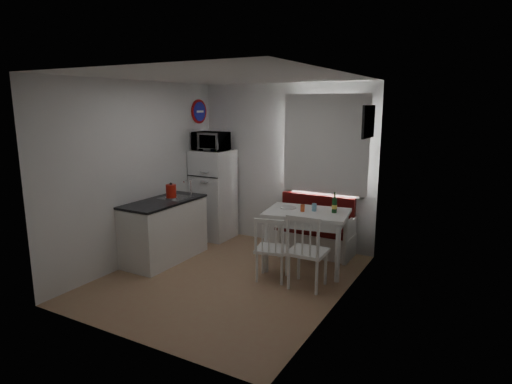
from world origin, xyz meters
TOP-DOWN VIEW (x-y plane):
  - floor at (0.00, 0.00)m, footprint 3.00×3.50m
  - ceiling at (0.00, 0.00)m, footprint 3.00×3.50m
  - wall_back at (0.00, 1.75)m, footprint 3.00×0.02m
  - wall_front at (0.00, -1.75)m, footprint 3.00×0.02m
  - wall_left at (-1.50, 0.00)m, footprint 0.02×3.50m
  - wall_right at (1.50, 0.00)m, footprint 0.02×3.50m
  - window at (0.70, 1.72)m, footprint 1.22×0.06m
  - curtain at (0.70, 1.65)m, footprint 1.35×0.02m
  - kitchen_counter at (-1.20, 0.16)m, footprint 0.62×1.32m
  - wall_sign at (-1.47, 1.45)m, footprint 0.03×0.40m
  - picture_frame at (1.48, 1.10)m, footprint 0.04×0.52m
  - bench at (0.61, 1.51)m, footprint 1.24×0.48m
  - dining_table at (0.77, 0.83)m, footprint 1.21×0.94m
  - chair_left at (0.52, 0.18)m, footprint 0.48×0.47m
  - chair_right at (1.02, 0.16)m, footprint 0.47×0.45m
  - fridge at (-1.18, 1.40)m, footprint 0.61×0.61m
  - microwave at (-1.18, 1.35)m, footprint 0.55×0.37m
  - kettle at (-1.15, 0.27)m, footprint 0.18×0.18m
  - wine_bottle at (1.12, 0.93)m, footprint 0.07×0.07m
  - drinking_glass_orange at (0.72, 0.78)m, footprint 0.06×0.06m
  - drinking_glass_blue at (0.85, 0.88)m, footprint 0.06×0.06m
  - plate at (0.47, 0.85)m, footprint 0.22×0.22m

SIDE VIEW (x-z plane):
  - floor at x=0.00m, z-range -0.01..0.01m
  - bench at x=0.61m, z-range -0.15..0.74m
  - kitchen_counter at x=-1.20m, z-range -0.12..1.04m
  - chair_left at x=0.52m, z-range 0.30..0.76m
  - chair_right at x=1.02m, z-range 0.34..0.85m
  - dining_table at x=0.77m, z-range 0.32..1.15m
  - fridge at x=-1.18m, z-range 0.00..1.52m
  - plate at x=0.47m, z-range 0.83..0.85m
  - drinking_glass_orange at x=0.72m, z-range 0.83..0.93m
  - drinking_glass_blue at x=0.85m, z-range 0.83..0.94m
  - wine_bottle at x=1.12m, z-range 0.83..1.12m
  - kettle at x=-1.15m, z-range 0.90..1.14m
  - wall_back at x=0.00m, z-range 0.00..2.60m
  - wall_front at x=0.00m, z-range 0.00..2.60m
  - wall_left at x=-1.50m, z-range 0.00..2.60m
  - wall_right at x=1.50m, z-range 0.00..2.60m
  - window at x=0.70m, z-range 0.89..2.36m
  - microwave at x=-1.18m, z-range 1.52..1.82m
  - curtain at x=0.70m, z-range 0.93..2.42m
  - picture_frame at x=1.48m, z-range 1.84..2.26m
  - wall_sign at x=-1.47m, z-range 1.95..2.35m
  - ceiling at x=0.00m, z-range 2.59..2.61m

